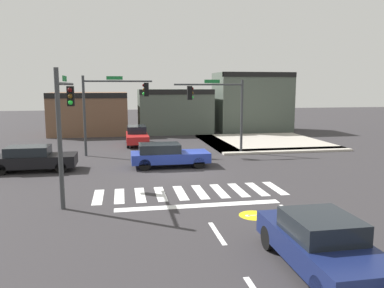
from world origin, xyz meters
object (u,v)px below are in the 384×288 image
(car_black, at_px, (33,158))
(traffic_signal_northwest, at_px, (112,100))
(car_navy, at_px, (321,243))
(traffic_signal_northeast, at_px, (218,102))
(car_red, at_px, (137,135))
(car_blue, at_px, (167,155))
(traffic_signal_southwest, at_px, (65,112))

(car_black, bearing_deg, traffic_signal_northwest, 45.14)
(car_navy, bearing_deg, traffic_signal_northwest, 17.01)
(traffic_signal_northeast, relative_size, car_black, 1.14)
(traffic_signal_northeast, height_order, car_red, traffic_signal_northeast)
(car_blue, relative_size, car_black, 1.00)
(traffic_signal_northwest, relative_size, traffic_signal_southwest, 1.00)
(car_black, height_order, car_red, car_red)
(car_black, xyz_separation_m, car_navy, (10.08, -14.07, 0.03))
(traffic_signal_northeast, height_order, car_blue, traffic_signal_northeast)
(traffic_signal_northwest, distance_m, car_black, 7.00)
(traffic_signal_southwest, height_order, car_red, traffic_signal_southwest)
(car_blue, bearing_deg, traffic_signal_northwest, 125.09)
(traffic_signal_northwest, height_order, car_navy, traffic_signal_northwest)
(traffic_signal_northwest, height_order, car_red, traffic_signal_northwest)
(car_blue, height_order, car_black, car_black)
(car_navy, bearing_deg, car_blue, 9.77)
(traffic_signal_northwest, distance_m, car_blue, 6.50)
(traffic_signal_southwest, relative_size, car_red, 1.24)
(car_blue, distance_m, car_black, 7.70)
(traffic_signal_northeast, bearing_deg, car_black, 16.99)
(car_navy, bearing_deg, traffic_signal_southwest, 41.48)
(car_blue, bearing_deg, car_navy, -80.23)
(traffic_signal_northwest, xyz_separation_m, car_black, (-4.42, -4.44, -3.12))
(traffic_signal_northeast, distance_m, car_black, 12.65)
(car_blue, bearing_deg, traffic_signal_southwest, -132.42)
(car_blue, xyz_separation_m, car_navy, (2.38, -13.85, 0.02))
(car_red, bearing_deg, traffic_signal_southwest, -13.59)
(traffic_signal_northeast, height_order, car_navy, traffic_signal_northeast)
(car_black, bearing_deg, traffic_signal_southwest, -64.74)
(traffic_signal_northeast, xyz_separation_m, car_navy, (-1.68, -17.66, -2.94))
(traffic_signal_southwest, relative_size, car_blue, 1.18)
(car_blue, xyz_separation_m, car_black, (-7.70, 0.22, -0.01))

